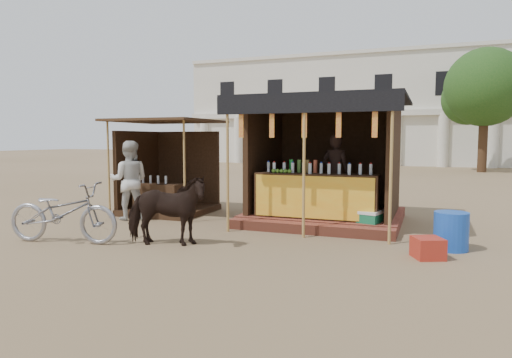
{
  "coord_description": "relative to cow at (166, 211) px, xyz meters",
  "views": [
    {
      "loc": [
        3.25,
        -6.88,
        1.9
      ],
      "look_at": [
        0.0,
        1.6,
        1.1
      ],
      "focal_mm": 32.0,
      "sensor_mm": 36.0,
      "label": 1
    }
  ],
  "objects": [
    {
      "name": "ground",
      "position": [
        1.11,
        -0.02,
        -0.63
      ],
      "size": [
        120.0,
        120.0,
        0.0
      ],
      "primitive_type": "plane",
      "color": "#846B4C",
      "rests_on": "ground"
    },
    {
      "name": "main_stall",
      "position": [
        2.12,
        3.34,
        0.4
      ],
      "size": [
        3.6,
        3.61,
        2.78
      ],
      "color": "#984631",
      "rests_on": "ground"
    },
    {
      "name": "secondary_stall",
      "position": [
        -2.06,
        3.22,
        0.22
      ],
      "size": [
        2.4,
        2.4,
        2.38
      ],
      "color": "#392215",
      "rests_on": "ground"
    },
    {
      "name": "cow",
      "position": [
        0.0,
        0.0,
        0.0
      ],
      "size": [
        1.63,
        1.08,
        1.27
      ],
      "primitive_type": "imported",
      "rotation": [
        0.0,
        0.0,
        1.86
      ],
      "color": "black",
      "rests_on": "ground"
    },
    {
      "name": "motorbike",
      "position": [
        -1.89,
        -0.47,
        -0.08
      ],
      "size": [
        2.22,
        1.13,
        1.11
      ],
      "primitive_type": "imported",
      "rotation": [
        0.0,
        0.0,
        1.76
      ],
      "color": "gray",
      "rests_on": "ground"
    },
    {
      "name": "bystander",
      "position": [
        -2.24,
        1.98,
        0.3
      ],
      "size": [
        1.12,
        1.04,
        1.86
      ],
      "primitive_type": "imported",
      "rotation": [
        0.0,
        0.0,
        3.61
      ],
      "color": "silver",
      "rests_on": "ground"
    },
    {
      "name": "blue_barrel",
      "position": [
        4.73,
        1.48,
        -0.3
      ],
      "size": [
        0.72,
        0.72,
        0.66
      ],
      "primitive_type": "cylinder",
      "rotation": [
        0.0,
        0.0,
        0.31
      ],
      "color": "blue",
      "rests_on": "ground"
    },
    {
      "name": "red_crate",
      "position": [
        4.36,
        0.75,
        -0.47
      ],
      "size": [
        0.58,
        0.58,
        0.34
      ],
      "primitive_type": "cube",
      "rotation": [
        0.0,
        0.0,
        0.43
      ],
      "color": "#A3281B",
      "rests_on": "ground"
    },
    {
      "name": "cooler",
      "position": [
        3.14,
        2.43,
        -0.4
      ],
      "size": [
        0.74,
        0.6,
        0.46
      ],
      "color": "#186C43",
      "rests_on": "ground"
    },
    {
      "name": "background_building",
      "position": [
        -0.89,
        29.93,
        3.35
      ],
      "size": [
        26.0,
        7.45,
        8.18
      ],
      "color": "silver",
      "rests_on": "ground"
    },
    {
      "name": "tree",
      "position": [
        6.92,
        22.13,
        4.0
      ],
      "size": [
        4.5,
        4.4,
        7.0
      ],
      "color": "#382314",
      "rests_on": "ground"
    }
  ]
}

